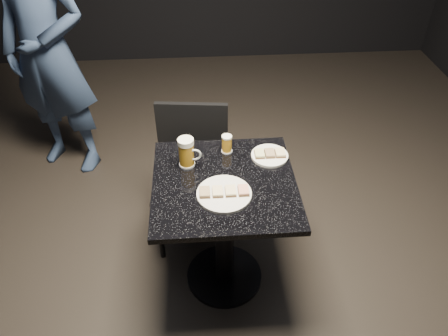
# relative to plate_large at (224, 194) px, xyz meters

# --- Properties ---
(floor) EXTENTS (6.00, 6.00, 0.00)m
(floor) POSITION_rel_plate_large_xyz_m (0.01, 0.09, -0.76)
(floor) COLOR black
(floor) RESTS_ON ground
(plate_large) EXTENTS (0.26, 0.26, 0.01)m
(plate_large) POSITION_rel_plate_large_xyz_m (0.00, 0.00, 0.00)
(plate_large) COLOR silver
(plate_large) RESTS_ON table
(plate_small) EXTENTS (0.19, 0.19, 0.01)m
(plate_small) POSITION_rel_plate_large_xyz_m (0.26, 0.27, 0.00)
(plate_small) COLOR white
(plate_small) RESTS_ON table
(patron) EXTENTS (0.78, 0.65, 1.82)m
(patron) POSITION_rel_plate_large_xyz_m (-1.09, 1.31, 0.15)
(patron) COLOR navy
(patron) RESTS_ON floor
(table) EXTENTS (0.70, 0.70, 0.75)m
(table) POSITION_rel_plate_large_xyz_m (0.01, 0.09, -0.25)
(table) COLOR black
(table) RESTS_ON floor
(beer_mug) EXTENTS (0.12, 0.08, 0.16)m
(beer_mug) POSITION_rel_plate_large_xyz_m (-0.17, 0.24, 0.07)
(beer_mug) COLOR silver
(beer_mug) RESTS_ON table
(beer_tumbler) EXTENTS (0.06, 0.06, 0.10)m
(beer_tumbler) POSITION_rel_plate_large_xyz_m (0.04, 0.34, 0.04)
(beer_tumbler) COLOR silver
(beer_tumbler) RESTS_ON table
(chair) EXTENTS (0.46, 0.46, 0.88)m
(chair) POSITION_rel_plate_large_xyz_m (-0.16, 0.50, -0.26)
(chair) COLOR black
(chair) RESTS_ON floor
(canapes_on_plate_large) EXTENTS (0.23, 0.07, 0.02)m
(canapes_on_plate_large) POSITION_rel_plate_large_xyz_m (-0.00, 0.00, 0.02)
(canapes_on_plate_large) COLOR #4C3521
(canapes_on_plate_large) RESTS_ON plate_large
(canapes_on_plate_small) EXTENTS (0.16, 0.07, 0.02)m
(canapes_on_plate_small) POSITION_rel_plate_large_xyz_m (0.26, 0.27, 0.02)
(canapes_on_plate_small) COLOR #4C3521
(canapes_on_plate_small) RESTS_ON plate_small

